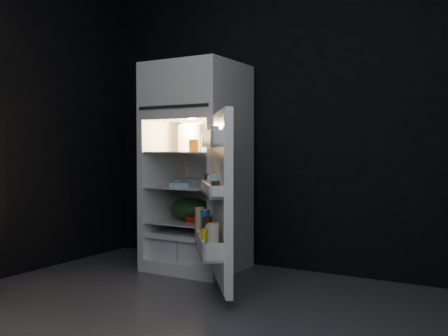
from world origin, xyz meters
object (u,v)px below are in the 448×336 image
Objects in this scene: refrigerator at (198,160)px; fridge_door at (217,201)px; milk_jug at (189,138)px; egg_carton at (196,183)px; yogurt_tray at (203,219)px.

fridge_door is (0.60, -0.67, -0.28)m from refrigerator.
milk_jug reaches higher than egg_carton.
fridge_door reaches higher than egg_carton.
refrigerator reaches higher than yogurt_tray.
refrigerator reaches higher than egg_carton.
yogurt_tray is (-0.48, 0.56, -0.23)m from fridge_door.
fridge_door reaches higher than milk_jug.
milk_jug is at bearing 165.99° from refrigerator.
milk_jug is 0.92× the size of yogurt_tray.
milk_jug is (-0.72, 0.70, 0.47)m from fridge_door.
milk_jug is at bearing 142.42° from yogurt_tray.
milk_jug is 0.75× the size of egg_carton.
egg_carton is 1.23× the size of yogurt_tray.
milk_jug is (-0.12, 0.03, 0.19)m from refrigerator.
refrigerator is 0.95m from fridge_door.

